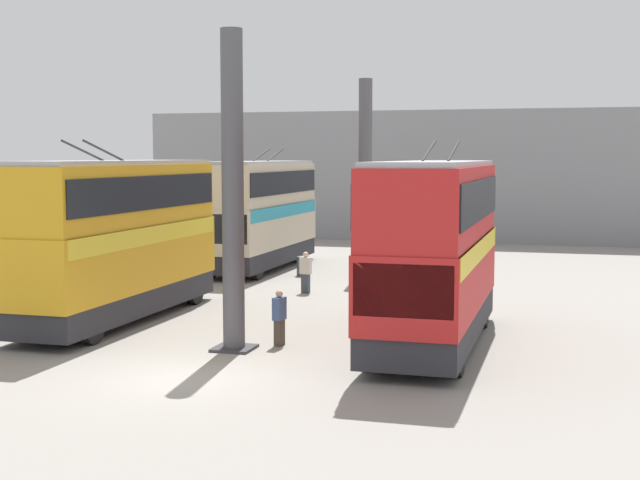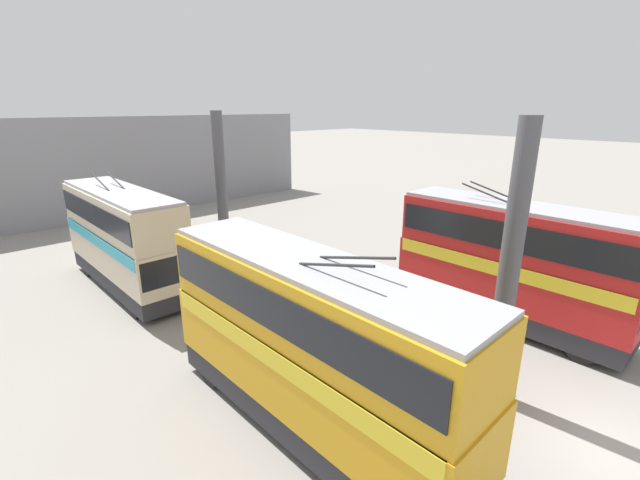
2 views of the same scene
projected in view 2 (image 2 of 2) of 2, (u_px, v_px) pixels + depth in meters
name	position (u px, v px, depth m)	size (l,w,h in m)	color
ground_plane	(614.00, 455.00, 11.27)	(240.00, 240.00, 0.00)	gray
depot_back_wall	(117.00, 168.00, 34.43)	(0.50, 36.00, 8.00)	gray
support_column_near	(509.00, 274.00, 12.34)	(1.06, 1.06, 8.57)	#4C4C51
support_column_far	(222.00, 195.00, 23.25)	(1.06, 1.06, 8.57)	#4C4C51
bus_left_near	(512.00, 257.00, 17.41)	(9.32, 2.54, 5.71)	black
bus_right_mid	(309.00, 337.00, 11.43)	(10.02, 2.54, 5.71)	black
bus_right_far	(124.00, 234.00, 20.79)	(9.66, 2.54, 5.61)	black
person_aisle_foreground	(484.00, 350.00, 14.59)	(0.46, 0.31, 1.55)	#473D33
person_aisle_midway	(272.00, 287.00, 19.68)	(0.30, 0.45, 1.59)	#384251
oil_drum	(193.00, 275.00, 22.07)	(0.62, 0.62, 0.85)	#424C56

